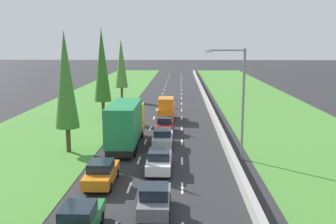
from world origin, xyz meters
TOP-DOWN VIEW (x-y plane):
  - ground_plane at (0.00, 60.00)m, footprint 300.00×300.00m
  - grass_verge_left at (-12.65, 60.00)m, footprint 14.00×140.00m
  - grass_verge_right at (14.35, 60.00)m, footprint 14.00×140.00m
  - median_barrier at (5.70, 60.00)m, footprint 0.44×120.00m
  - lane_markings at (0.00, 60.00)m, footprint 3.64×116.00m
  - grey_hatchback_centre_lane at (0.20, 17.06)m, footprint 1.74×3.90m
  - green_sedan_left_lane at (-3.36, 14.37)m, footprint 1.82×4.50m
  - white_sedan_centre_lane at (0.06, 24.36)m, footprint 1.82×4.50m
  - orange_sedan_left_lane at (-3.69, 21.50)m, footprint 1.82×4.50m
  - silver_sedan_centre_lane at (-0.01, 31.47)m, footprint 1.82×4.50m
  - green_box_truck_left_lane at (-3.34, 31.03)m, footprint 2.46×9.40m
  - red_hatchback_centre_lane at (-0.02, 36.89)m, footprint 1.74×3.90m
  - orange_van_centre_lane at (-0.16, 43.70)m, footprint 1.96×4.90m
  - poplar_tree_second at (-8.14, 29.27)m, footprint 2.06×2.06m
  - poplar_tree_third at (-8.11, 44.64)m, footprint 2.08×2.08m
  - poplar_tree_fourth at (-8.03, 59.79)m, footprint 2.05×2.05m
  - street_light_mast at (6.26, 27.53)m, footprint 3.20×0.28m

SIDE VIEW (x-z plane):
  - ground_plane at x=0.00m, z-range 0.00..0.00m
  - lane_markings at x=0.00m, z-range 0.00..0.01m
  - grass_verge_left at x=-12.65m, z-range 0.00..0.04m
  - grass_verge_right at x=14.35m, z-range 0.00..0.04m
  - median_barrier at x=5.70m, z-range 0.00..0.85m
  - green_sedan_left_lane at x=-3.36m, z-range -0.01..1.63m
  - white_sedan_centre_lane at x=0.06m, z-range -0.01..1.63m
  - orange_sedan_left_lane at x=-3.69m, z-range -0.01..1.63m
  - silver_sedan_centre_lane at x=-0.01m, z-range -0.01..1.63m
  - grey_hatchback_centre_lane at x=0.20m, z-range -0.02..1.70m
  - red_hatchback_centre_lane at x=-0.02m, z-range -0.02..1.70m
  - orange_van_centre_lane at x=-0.16m, z-range -0.01..2.81m
  - green_box_truck_left_lane at x=-3.34m, z-range 0.09..4.27m
  - street_light_mast at x=6.26m, z-range 0.73..9.73m
  - poplar_tree_fourth at x=-8.03m, z-range 1.05..11.06m
  - poplar_tree_second at x=-8.14m, z-range 1.05..11.56m
  - poplar_tree_third at x=-8.11m, z-range 1.05..12.33m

